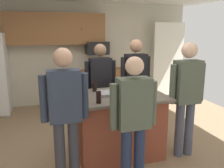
{
  "coord_description": "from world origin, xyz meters",
  "views": [
    {
      "loc": [
        -0.85,
        -3.5,
        1.88
      ],
      "look_at": [
        0.25,
        0.07,
        1.05
      ],
      "focal_mm": 38.52,
      "sensor_mm": 36.0,
      "label": 1
    }
  ],
  "objects_px": {
    "kitchen_island": "(118,124)",
    "person_guest_right": "(134,116)",
    "glass_short_whisky": "(115,93)",
    "serving_tray": "(113,93)",
    "person_guest_left": "(65,108)",
    "person_elder_center": "(101,83)",
    "glass_dark_ale": "(95,87)",
    "microwave_over_range": "(97,48)",
    "glass_stout_tall": "(125,84)",
    "person_guest_by_door": "(135,80)",
    "tumbler_amber": "(129,87)",
    "glass_pilsner": "(99,97)",
    "person_host_foreground": "(187,92)"
  },
  "relations": [
    {
      "from": "glass_pilsner",
      "to": "tumbler_amber",
      "type": "height_order",
      "value": "glass_pilsner"
    },
    {
      "from": "microwave_over_range",
      "to": "serving_tray",
      "type": "relative_size",
      "value": 1.27
    },
    {
      "from": "glass_pilsner",
      "to": "microwave_over_range",
      "type": "bearing_deg",
      "value": 76.64
    },
    {
      "from": "microwave_over_range",
      "to": "person_guest_left",
      "type": "xyz_separation_m",
      "value": [
        -1.18,
        -3.23,
        -0.47
      ]
    },
    {
      "from": "glass_dark_ale",
      "to": "glass_short_whisky",
      "type": "bearing_deg",
      "value": -70.5
    },
    {
      "from": "microwave_over_range",
      "to": "glass_stout_tall",
      "type": "distance_m",
      "value": 2.49
    },
    {
      "from": "person_guest_by_door",
      "to": "glass_dark_ale",
      "type": "xyz_separation_m",
      "value": [
        -0.85,
        -0.41,
        0.02
      ]
    },
    {
      "from": "person_guest_right",
      "to": "glass_dark_ale",
      "type": "distance_m",
      "value": 1.15
    },
    {
      "from": "tumbler_amber",
      "to": "glass_pilsner",
      "type": "bearing_deg",
      "value": -143.64
    },
    {
      "from": "glass_dark_ale",
      "to": "serving_tray",
      "type": "height_order",
      "value": "glass_dark_ale"
    },
    {
      "from": "microwave_over_range",
      "to": "person_host_foreground",
      "type": "relative_size",
      "value": 0.32
    },
    {
      "from": "glass_dark_ale",
      "to": "kitchen_island",
      "type": "bearing_deg",
      "value": -46.12
    },
    {
      "from": "glass_short_whisky",
      "to": "serving_tray",
      "type": "height_order",
      "value": "glass_short_whisky"
    },
    {
      "from": "kitchen_island",
      "to": "microwave_over_range",
      "type": "bearing_deg",
      "value": 82.69
    },
    {
      "from": "serving_tray",
      "to": "person_guest_left",
      "type": "bearing_deg",
      "value": -144.59
    },
    {
      "from": "person_elder_center",
      "to": "glass_dark_ale",
      "type": "xyz_separation_m",
      "value": [
        -0.23,
        -0.54,
        0.07
      ]
    },
    {
      "from": "microwave_over_range",
      "to": "person_guest_left",
      "type": "relative_size",
      "value": 0.33
    },
    {
      "from": "person_guest_by_door",
      "to": "tumbler_amber",
      "type": "xyz_separation_m",
      "value": [
        -0.36,
        -0.6,
        0.02
      ]
    },
    {
      "from": "glass_dark_ale",
      "to": "microwave_over_range",
      "type": "bearing_deg",
      "value": 75.39
    },
    {
      "from": "microwave_over_range",
      "to": "tumbler_amber",
      "type": "relative_size",
      "value": 3.84
    },
    {
      "from": "microwave_over_range",
      "to": "glass_dark_ale",
      "type": "height_order",
      "value": "microwave_over_range"
    },
    {
      "from": "person_guest_left",
      "to": "person_guest_by_door",
      "type": "distance_m",
      "value": 1.85
    },
    {
      "from": "person_guest_right",
      "to": "serving_tray",
      "type": "relative_size",
      "value": 3.65
    },
    {
      "from": "person_elder_center",
      "to": "glass_dark_ale",
      "type": "height_order",
      "value": "person_elder_center"
    },
    {
      "from": "person_guest_right",
      "to": "glass_dark_ale",
      "type": "height_order",
      "value": "person_guest_right"
    },
    {
      "from": "kitchen_island",
      "to": "glass_short_whisky",
      "type": "xyz_separation_m",
      "value": [
        -0.11,
        -0.19,
        0.55
      ]
    },
    {
      "from": "glass_pilsner",
      "to": "serving_tray",
      "type": "xyz_separation_m",
      "value": [
        0.31,
        0.38,
        -0.06
      ]
    },
    {
      "from": "person_guest_left",
      "to": "glass_dark_ale",
      "type": "bearing_deg",
      "value": 24.46
    },
    {
      "from": "glass_short_whisky",
      "to": "glass_dark_ale",
      "type": "xyz_separation_m",
      "value": [
        -0.17,
        0.48,
        -0.01
      ]
    },
    {
      "from": "microwave_over_range",
      "to": "glass_pilsner",
      "type": "xyz_separation_m",
      "value": [
        -0.73,
        -3.07,
        -0.42
      ]
    },
    {
      "from": "person_guest_left",
      "to": "glass_pilsner",
      "type": "xyz_separation_m",
      "value": [
        0.45,
        0.17,
        0.05
      ]
    },
    {
      "from": "kitchen_island",
      "to": "tumbler_amber",
      "type": "relative_size",
      "value": 9.43
    },
    {
      "from": "glass_pilsner",
      "to": "tumbler_amber",
      "type": "distance_m",
      "value": 0.73
    },
    {
      "from": "person_guest_right",
      "to": "glass_pilsner",
      "type": "xyz_separation_m",
      "value": [
        -0.29,
        0.5,
        0.11
      ]
    },
    {
      "from": "person_elder_center",
      "to": "glass_short_whisky",
      "type": "distance_m",
      "value": 1.03
    },
    {
      "from": "glass_short_whisky",
      "to": "serving_tray",
      "type": "bearing_deg",
      "value": 78.4
    },
    {
      "from": "glass_stout_tall",
      "to": "person_guest_left",
      "type": "bearing_deg",
      "value": -143.36
    },
    {
      "from": "person_guest_by_door",
      "to": "glass_short_whisky",
      "type": "distance_m",
      "value": 1.12
    },
    {
      "from": "microwave_over_range",
      "to": "glass_pilsner",
      "type": "bearing_deg",
      "value": -103.36
    },
    {
      "from": "person_elder_center",
      "to": "glass_short_whisky",
      "type": "height_order",
      "value": "person_elder_center"
    },
    {
      "from": "serving_tray",
      "to": "microwave_over_range",
      "type": "bearing_deg",
      "value": 81.2
    },
    {
      "from": "person_guest_right",
      "to": "glass_stout_tall",
      "type": "distance_m",
      "value": 1.17
    },
    {
      "from": "kitchen_island",
      "to": "person_guest_right",
      "type": "distance_m",
      "value": 0.95
    },
    {
      "from": "kitchen_island",
      "to": "tumbler_amber",
      "type": "height_order",
      "value": "tumbler_amber"
    },
    {
      "from": "glass_stout_tall",
      "to": "kitchen_island",
      "type": "bearing_deg",
      "value": -128.16
    },
    {
      "from": "person_guest_left",
      "to": "microwave_over_range",
      "type": "bearing_deg",
      "value": 38.86
    },
    {
      "from": "person_guest_by_door",
      "to": "tumbler_amber",
      "type": "bearing_deg",
      "value": 8.32
    },
    {
      "from": "person_guest_right",
      "to": "person_guest_by_door",
      "type": "bearing_deg",
      "value": -17.11
    },
    {
      "from": "microwave_over_range",
      "to": "kitchen_island",
      "type": "bearing_deg",
      "value": -97.31
    },
    {
      "from": "person_guest_right",
      "to": "tumbler_amber",
      "type": "bearing_deg",
      "value": -11.71
    }
  ]
}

